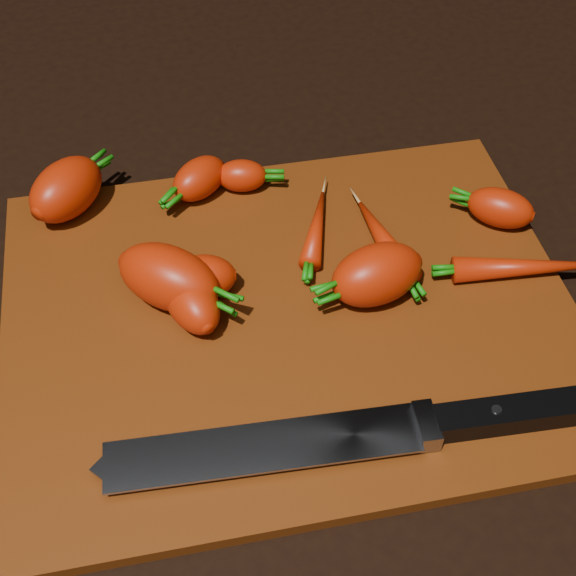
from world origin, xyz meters
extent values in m
cube|color=black|center=(0.00, 0.00, -0.01)|extent=(2.00, 2.00, 0.01)
cube|color=#58260A|center=(0.00, 0.00, 0.01)|extent=(0.50, 0.40, 0.01)
ellipsoid|color=red|center=(-0.19, 0.17, 0.04)|extent=(0.10, 0.10, 0.05)
ellipsoid|color=red|center=(-0.07, 0.04, 0.03)|extent=(0.06, 0.05, 0.04)
ellipsoid|color=red|center=(-0.10, 0.03, 0.04)|extent=(0.11, 0.10, 0.06)
ellipsoid|color=red|center=(-0.08, 0.01, 0.03)|extent=(0.06, 0.08, 0.04)
ellipsoid|color=red|center=(-0.06, 0.17, 0.03)|extent=(0.07, 0.07, 0.04)
ellipsoid|color=red|center=(-0.02, 0.17, 0.03)|extent=(0.06, 0.04, 0.03)
ellipsoid|color=red|center=(0.22, 0.07, 0.03)|extent=(0.07, 0.07, 0.04)
ellipsoid|color=red|center=(0.04, 0.09, 0.02)|extent=(0.05, 0.10, 0.02)
ellipsoid|color=red|center=(0.22, 0.00, 0.02)|extent=(0.14, 0.04, 0.02)
ellipsoid|color=red|center=(0.10, 0.06, 0.03)|extent=(0.04, 0.11, 0.03)
ellipsoid|color=red|center=(0.08, 0.00, 0.04)|extent=(0.10, 0.07, 0.05)
cube|color=gray|center=(-0.17, -0.13, 0.02)|extent=(0.24, 0.05, 0.00)
cube|color=gray|center=(-0.04, -0.14, 0.02)|extent=(0.02, 0.04, 0.02)
cube|color=black|center=(0.03, -0.14, 0.02)|extent=(0.14, 0.03, 0.02)
cylinder|color=#B2B2B7|center=(0.01, -0.14, 0.03)|extent=(0.01, 0.01, 0.00)
camera|label=1|loc=(-0.09, -0.45, 0.55)|focal=50.00mm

